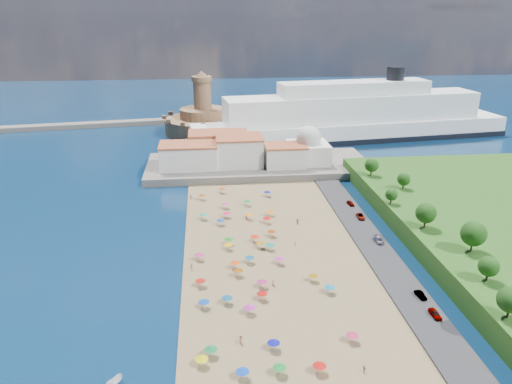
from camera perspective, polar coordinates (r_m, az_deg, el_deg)
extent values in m
plane|color=#071938|center=(136.23, -0.59, -6.88)|extent=(700.00, 700.00, 0.00)
cube|color=#59544C|center=(204.03, 0.28, 3.03)|extent=(90.00, 36.00, 3.00)
cube|color=#59544C|center=(236.63, -5.97, 5.30)|extent=(18.00, 70.00, 2.40)
cube|color=#59544C|center=(297.23, -25.40, 6.57)|extent=(199.03, 34.77, 2.60)
cube|color=silver|center=(197.48, -7.71, 4.07)|extent=(22.00, 14.00, 9.00)
cube|color=silver|center=(199.45, -1.95, 4.70)|extent=(18.00, 16.00, 11.00)
cube|color=silver|center=(198.05, 3.36, 4.11)|extent=(16.00, 12.00, 8.00)
cube|color=silver|center=(210.78, -4.36, 5.38)|extent=(24.00, 14.00, 10.00)
cube|color=silver|center=(203.63, 5.96, 4.49)|extent=(16.00, 16.00, 8.00)
sphere|color=silver|center=(202.08, 6.03, 6.13)|extent=(10.00, 10.00, 10.00)
cylinder|color=silver|center=(201.18, 6.07, 7.18)|extent=(1.20, 1.20, 1.60)
cylinder|color=#946D4A|center=(265.09, -6.03, 7.56)|extent=(40.00, 40.00, 8.00)
cylinder|color=#946D4A|center=(263.73, -6.09, 8.94)|extent=(24.00, 24.00, 5.00)
cylinder|color=#946D4A|center=(262.02, -6.16, 10.97)|extent=(9.00, 9.00, 14.00)
cylinder|color=#946D4A|center=(260.82, -6.23, 12.75)|extent=(10.40, 10.40, 2.40)
cone|color=#946D4A|center=(260.48, -6.26, 13.34)|extent=(6.00, 6.00, 3.00)
cube|color=black|center=(256.32, 10.81, 6.24)|extent=(162.05, 43.96, 2.58)
cube|color=white|center=(255.51, 10.86, 7.00)|extent=(161.01, 43.44, 9.56)
cube|color=white|center=(253.23, 11.03, 9.45)|extent=(128.86, 35.17, 12.75)
cube|color=white|center=(251.65, 11.18, 11.59)|extent=(75.64, 24.20, 6.37)
cylinder|color=black|center=(260.20, 15.67, 12.93)|extent=(8.50, 8.50, 6.37)
cylinder|color=gray|center=(112.59, -5.97, -12.65)|extent=(0.07, 0.07, 2.00)
cone|color=#0C3E9C|center=(112.10, -5.99, -12.26)|extent=(2.50, 2.50, 0.60)
cylinder|color=gray|center=(118.38, 8.40, -10.97)|extent=(0.07, 0.07, 2.00)
cone|color=#11699D|center=(117.92, 8.42, -10.59)|extent=(2.50, 2.50, 0.60)
cylinder|color=gray|center=(96.06, 7.26, -19.37)|extent=(0.07, 0.07, 2.00)
cone|color=#B3110E|center=(95.48, 7.28, -18.95)|extent=(2.50, 2.50, 0.60)
cylinder|color=gray|center=(165.74, -1.02, -1.26)|extent=(0.07, 0.07, 2.00)
cone|color=#167E2E|center=(165.41, -1.02, -0.98)|extent=(2.50, 2.50, 0.60)
cylinder|color=gray|center=(114.81, 0.69, -11.81)|extent=(0.07, 0.07, 2.00)
cone|color=#A4100D|center=(114.33, 0.69, -11.42)|extent=(2.50, 2.50, 0.60)
cylinder|color=gray|center=(136.29, 1.61, -6.28)|extent=(0.07, 0.07, 2.00)
cone|color=#0D7A6A|center=(135.89, 1.62, -5.94)|extent=(2.50, 2.50, 0.60)
cylinder|color=gray|center=(171.76, -6.19, -0.59)|extent=(0.07, 0.07, 2.00)
cone|color=#883B0C|center=(171.44, -6.20, -0.31)|extent=(2.50, 2.50, 0.60)
cylinder|color=gray|center=(137.14, 0.50, -6.10)|extent=(0.07, 0.07, 2.00)
cone|color=#8F610D|center=(136.74, 0.50, -5.76)|extent=(2.50, 2.50, 0.60)
cylinder|color=gray|center=(131.97, -6.51, -7.37)|extent=(0.07, 0.07, 2.00)
cone|color=#BC2865|center=(131.55, -6.53, -7.02)|extent=(2.50, 2.50, 0.60)
cylinder|color=gray|center=(129.32, 2.71, -7.86)|extent=(0.07, 0.07, 2.00)
cone|color=#B5269B|center=(128.90, 2.71, -7.51)|extent=(2.50, 2.50, 0.60)
cylinder|color=gray|center=(157.86, 1.63, -2.41)|extent=(0.07, 0.07, 2.00)
cone|color=orange|center=(157.52, 1.63, -2.11)|extent=(2.50, 2.50, 0.60)
cylinder|color=gray|center=(123.91, -2.05, -9.21)|extent=(0.07, 0.07, 2.00)
cone|color=#7D460B|center=(123.46, -2.05, -8.84)|extent=(2.50, 2.50, 0.60)
cylinder|color=gray|center=(139.48, -3.13, -5.65)|extent=(0.07, 0.07, 2.00)
cone|color=#168019|center=(139.09, -3.13, -5.32)|extent=(2.50, 2.50, 0.60)
cylinder|color=gray|center=(120.36, -6.35, -10.30)|extent=(0.07, 0.07, 2.00)
cone|color=#A7150D|center=(119.90, -6.37, -9.93)|extent=(2.50, 2.50, 0.60)
cylinder|color=gray|center=(100.52, 2.02, -17.11)|extent=(0.07, 0.07, 2.00)
cone|color=#0B0D91|center=(99.98, 2.03, -16.70)|extent=(2.50, 2.50, 0.60)
cylinder|color=gray|center=(95.14, 2.73, -19.66)|extent=(0.07, 0.07, 2.00)
cone|color=#15792B|center=(94.56, 2.73, -19.24)|extent=(2.50, 2.50, 0.60)
cylinder|color=gray|center=(129.73, -0.73, -7.74)|extent=(0.07, 0.07, 2.00)
cone|color=#0D577C|center=(129.31, -0.73, -7.39)|extent=(2.50, 2.50, 0.60)
cylinder|color=gray|center=(155.31, -0.83, -2.80)|extent=(0.07, 0.07, 2.00)
cone|color=orange|center=(154.96, -0.83, -2.49)|extent=(2.50, 2.50, 0.60)
cylinder|color=gray|center=(151.47, -4.06, -3.48)|extent=(0.07, 0.07, 2.00)
cone|color=navy|center=(151.11, -4.07, -3.16)|extent=(2.50, 2.50, 0.60)
cylinder|color=gray|center=(163.82, -3.55, -1.57)|extent=(0.07, 0.07, 2.00)
cone|color=#BF2980|center=(163.49, -3.55, -1.28)|extent=(2.50, 2.50, 0.60)
cylinder|color=gray|center=(110.23, -0.75, -13.32)|extent=(0.07, 0.07, 2.00)
cone|color=#AC2499|center=(109.73, -0.75, -12.93)|extent=(2.50, 2.50, 0.60)
cylinder|color=gray|center=(177.09, -3.86, 0.14)|extent=(0.07, 0.07, 2.00)
cone|color=#9F3A0E|center=(176.78, -3.86, 0.42)|extent=(2.50, 2.50, 0.60)
cylinder|color=gray|center=(140.79, -0.14, -5.36)|extent=(0.07, 0.07, 2.00)
cone|color=red|center=(140.40, -0.14, -5.03)|extent=(2.50, 2.50, 0.60)
cylinder|color=gray|center=(119.26, 0.70, -10.47)|extent=(0.07, 0.07, 2.00)
cone|color=#9E215C|center=(118.80, 0.70, -10.10)|extent=(2.50, 2.50, 0.60)
cylinder|color=gray|center=(173.85, 1.29, -0.21)|extent=(0.07, 0.07, 2.00)
cone|color=#0B0D9B|center=(173.53, 1.30, 0.07)|extent=(2.50, 2.50, 0.60)
cylinder|color=gray|center=(136.56, -3.20, -6.25)|extent=(0.07, 0.07, 2.00)
cone|color=orange|center=(136.16, -3.21, -5.91)|extent=(2.50, 2.50, 0.60)
cylinder|color=gray|center=(122.46, 6.55, -9.72)|extent=(0.07, 0.07, 2.00)
cone|color=#895C0C|center=(122.02, 6.57, -9.36)|extent=(2.50, 2.50, 0.60)
cylinder|color=gray|center=(99.29, -5.18, -17.74)|extent=(0.07, 0.07, 2.00)
cone|color=#126736|center=(98.74, -5.20, -17.33)|extent=(2.50, 2.50, 0.60)
cylinder|color=gray|center=(127.41, -2.39, -8.32)|extent=(0.07, 0.07, 2.00)
cone|color=#E63E0A|center=(126.98, -2.39, -7.96)|extent=(2.50, 2.50, 0.60)
cylinder|color=gray|center=(155.89, -6.03, -2.83)|extent=(0.07, 0.07, 2.00)
cone|color=#0F8C6D|center=(155.54, -6.04, -2.52)|extent=(2.50, 2.50, 0.60)
cylinder|color=gray|center=(156.53, -3.35, -2.64)|extent=(0.07, 0.07, 2.00)
cone|color=#DA114A|center=(156.18, -3.36, -2.34)|extent=(2.50, 2.50, 0.60)
cylinder|color=gray|center=(143.94, 1.78, -4.76)|extent=(0.07, 0.07, 2.00)
cone|color=#83330B|center=(143.56, 1.79, -4.44)|extent=(2.50, 2.50, 0.60)
cylinder|color=gray|center=(113.58, -3.33, -12.24)|extent=(0.07, 0.07, 2.00)
cone|color=#0D5178|center=(113.10, -3.34, -11.85)|extent=(2.50, 2.50, 0.60)
cylinder|color=gray|center=(104.08, 10.94, -16.04)|extent=(0.07, 0.07, 2.00)
cone|color=#B2264F|center=(103.55, 10.97, -15.64)|extent=(2.50, 2.50, 0.60)
cylinder|color=gray|center=(152.64, 1.25, -3.23)|extent=(0.07, 0.07, 2.00)
cone|color=red|center=(152.28, 1.25, -2.92)|extent=(2.50, 2.50, 0.60)
cylinder|color=gray|center=(97.29, -6.23, -18.72)|extent=(0.07, 0.07, 2.00)
cone|color=#CBBE0B|center=(96.73, -6.25, -18.30)|extent=(2.50, 2.50, 0.60)
cylinder|color=gray|center=(94.23, -1.56, -20.10)|extent=(0.07, 0.07, 2.00)
cone|color=#0D3BAE|center=(93.65, -1.56, -19.69)|extent=(2.50, 2.50, 0.60)
imported|color=tan|center=(102.08, -1.75, -16.48)|extent=(0.97, 1.83, 1.89)
imported|color=tan|center=(138.70, 4.49, -5.91)|extent=(0.65, 0.75, 1.73)
imported|color=tan|center=(97.44, 12.25, -19.17)|extent=(0.99, 1.01, 1.70)
imported|color=tan|center=(173.03, -7.46, -0.54)|extent=(1.00, 0.99, 1.69)
imported|color=tan|center=(120.13, 2.01, -10.28)|extent=(1.01, 0.78, 1.85)
imported|color=tan|center=(127.71, -7.43, -8.45)|extent=(1.04, 0.88, 1.88)
imported|color=tan|center=(152.77, 4.78, -3.33)|extent=(1.67, 0.60, 1.78)
imported|color=tan|center=(155.63, -1.14, -2.81)|extent=(0.94, 1.03, 1.71)
imported|color=white|center=(96.89, -15.85, -20.14)|extent=(3.22, 3.56, 1.35)
imported|color=gray|center=(168.34, 10.76, -1.25)|extent=(1.98, 3.93, 1.28)
imported|color=gray|center=(120.96, 18.30, -11.11)|extent=(1.80, 3.86, 1.22)
imported|color=gray|center=(158.55, 11.86, -2.73)|extent=(2.25, 4.55, 1.24)
imported|color=gray|center=(143.94, 13.85, -5.33)|extent=(1.97, 4.78, 1.38)
imported|color=gray|center=(115.26, 19.79, -12.96)|extent=(1.76, 4.02, 1.35)
cylinder|color=#382314|center=(109.98, 26.87, -12.08)|extent=(0.50, 0.50, 2.87)
sphere|color=#14380F|center=(108.71, 27.09, -10.92)|extent=(5.17, 5.17, 5.17)
cylinder|color=#382314|center=(121.68, 24.91, -8.65)|extent=(0.50, 0.50, 2.51)
sphere|color=#14380F|center=(120.67, 25.06, -7.71)|extent=(4.52, 4.52, 4.52)
cylinder|color=#382314|center=(133.47, 23.43, -5.60)|extent=(0.50, 0.50, 3.47)
sphere|color=#14380F|center=(132.23, 23.62, -4.38)|extent=(6.24, 6.24, 6.24)
cylinder|color=#382314|center=(142.99, 18.73, -3.32)|extent=(0.50, 0.50, 3.11)
sphere|color=#14380F|center=(141.94, 18.86, -2.28)|extent=(5.59, 5.59, 5.59)
cylinder|color=#382314|center=(157.52, 15.17, -0.92)|extent=(0.50, 0.50, 2.13)
sphere|color=#14380F|center=(156.85, 15.23, -0.27)|extent=(3.83, 3.83, 3.83)
cylinder|color=#382314|center=(171.45, 16.47, 0.74)|extent=(0.50, 0.50, 2.39)
sphere|color=#14380F|center=(170.77, 16.54, 1.42)|extent=(4.31, 4.31, 4.31)
cylinder|color=#382314|center=(182.13, 13.03, 2.27)|extent=(0.50, 0.50, 2.75)
sphere|color=#14380F|center=(181.40, 13.09, 3.01)|extent=(4.94, 4.94, 4.94)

